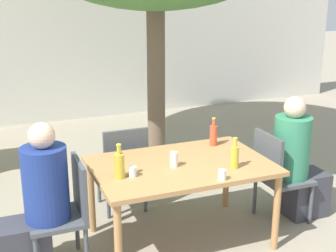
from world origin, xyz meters
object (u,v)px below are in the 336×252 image
Objects in this scene: patio_chair_0 at (67,208)px; patio_chair_2 at (123,164)px; soda_bottle_1 at (213,135)px; patio_chair_1 at (277,172)px; oil_cruet_0 at (235,156)px; dining_table_front at (181,171)px; oil_cruet_2 at (119,165)px; person_seated_1 at (297,164)px; person_seated_0 at (37,207)px; drinking_glass_1 at (133,172)px; drinking_glass_2 at (174,159)px; drinking_glass_0 at (222,175)px.

patio_chair_2 is at bearing 136.92° from patio_chair_0.
patio_chair_2 is 3.26× the size of soda_bottle_1.
patio_chair_1 is 3.34× the size of oil_cruet_0.
dining_table_front is 5.36× the size of oil_cruet_2.
patio_chair_1 is at bearing 90.00° from person_seated_1.
dining_table_front is 1.23× the size of person_seated_0.
oil_cruet_2 is 3.42× the size of drinking_glass_1.
oil_cruet_0 is 3.23× the size of drinking_glass_1.
patio_chair_2 reaches higher than dining_table_front.
oil_cruet_2 reaches higher than oil_cruet_0.
person_seated_0 reaches higher than person_seated_1.
patio_chair_2 is 0.94m from oil_cruet_2.
soda_bottle_1 is at bearing 100.67° from person_seated_0.
oil_cruet_2 reaches higher than dining_table_front.
person_seated_0 is 1.00× the size of person_seated_1.
drinking_glass_2 is at bearing 87.55° from patio_chair_0.
oil_cruet_2 is at bearing 76.22° from patio_chair_0.
patio_chair_2 is 10.79× the size of drinking_glass_1.
soda_bottle_1 is (0.77, -0.41, 0.34)m from patio_chair_2.
drinking_glass_1 is at bearing 170.53° from oil_cruet_0.
drinking_glass_0 is at bearing 112.48° from person_seated_1.
drinking_glass_2 is (1.13, -0.04, 0.25)m from person_seated_0.
drinking_glass_1 is at bearing -166.26° from dining_table_front.
dining_table_front is 1.70× the size of patio_chair_2.
patio_chair_2 is at bearing 78.89° from drinking_glass_1.
person_seated_1 is 0.93m from oil_cruet_0.
soda_bottle_1 is at bearing 21.89° from oil_cruet_2.
patio_chair_0 is 1.00× the size of patio_chair_2.
person_seated_1 is (0.23, -0.00, 0.05)m from patio_chair_1.
person_seated_0 is 14.56× the size of drinking_glass_0.
person_seated_1 reaches higher than drinking_glass_0.
oil_cruet_2 is at bearing 71.99° from patio_chair_2.
person_seated_0 is at bearing -169.33° from soda_bottle_1.
patio_chair_2 is 1.17m from person_seated_0.
soda_bottle_1 is at bearing 67.73° from drinking_glass_0.
person_seated_1 reaches higher than soda_bottle_1.
oil_cruet_0 is (1.36, -0.25, 0.34)m from patio_chair_0.
drinking_glass_1 is at bearing -168.93° from drinking_glass_2.
drinking_glass_0 reaches higher than dining_table_front.
patio_chair_0 reaches higher than dining_table_front.
drinking_glass_0 is at bearing -112.27° from soda_bottle_1.
person_seated_0 is (-2.20, -0.00, 0.05)m from patio_chair_1.
patio_chair_1 reaches higher than drinking_glass_1.
dining_table_front is at bearing 112.40° from patio_chair_2.
person_seated_0 is at bearing 178.04° from drinking_glass_2.
dining_table_front is at bearing 90.00° from person_seated_0.
drinking_glass_2 is (0.49, 0.06, -0.04)m from oil_cruet_2.
soda_bottle_1 is at bearing 151.75° from patio_chair_2.
drinking_glass_1 is (-0.47, -0.11, 0.11)m from dining_table_front.
patio_chair_1 is (0.99, 0.00, -0.16)m from dining_table_front.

